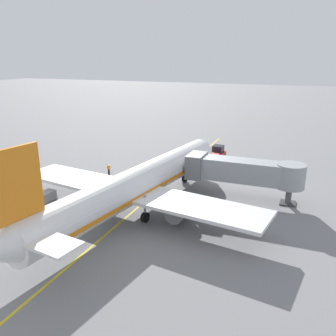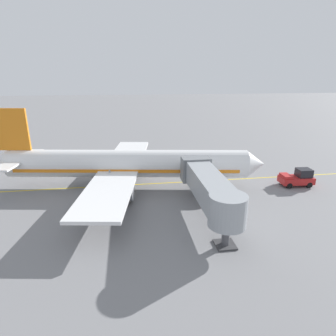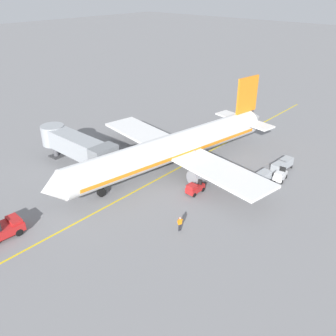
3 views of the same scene
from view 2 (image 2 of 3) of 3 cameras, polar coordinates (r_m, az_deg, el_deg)
ground_plane at (r=39.55m, az=-8.17°, el=-3.46°), size 400.00×400.00×0.00m
gate_lead_in_line at (r=39.54m, az=-8.17°, el=-3.45°), size 0.24×80.00×0.01m
parked_airliner at (r=38.10m, az=-8.63°, el=0.76°), size 30.44×37.27×10.63m
jet_bridge at (r=29.57m, az=8.45°, el=-3.91°), size 14.12×3.50×4.98m
pushback_tractor at (r=42.57m, az=24.92°, el=-1.87°), size 2.43×4.51×2.40m
baggage_tug_lead at (r=44.88m, az=-4.42°, el=0.31°), size 1.30×2.51×1.62m
baggage_tug_trailing at (r=51.41m, az=-16.14°, el=1.97°), size 1.60×2.65×1.62m
baggage_cart_front at (r=49.13m, az=-11.01°, el=1.90°), size 1.44×2.94×1.58m
baggage_cart_second_in_train at (r=49.82m, az=-14.01°, el=1.92°), size 1.44×2.94×1.58m
baggage_cart_third_in_train at (r=50.61m, az=-18.04°, el=1.81°), size 1.44×2.94×1.58m
baggage_cart_tail_end at (r=51.07m, az=-20.23°, el=1.72°), size 1.44×2.94×1.58m
ground_crew_wing_walker at (r=49.07m, az=3.50°, el=2.20°), size 0.33×0.72×1.69m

